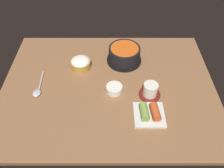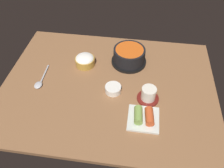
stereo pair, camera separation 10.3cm
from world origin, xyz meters
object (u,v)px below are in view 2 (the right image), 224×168
object	(u,v)px
stone_pot	(129,56)
tea_cup_with_saucer	(148,94)
rice_bowl	(85,60)
kimchi_plate	(144,117)
spoon	(40,82)
banchan_cup_center	(113,89)

from	to	relation	value
stone_pot	tea_cup_with_saucer	xyz separation A→B (cm)	(10.67, -23.61, -1.15)
rice_bowl	kimchi_plate	size ratio (longest dim) A/B	0.78
stone_pot	kimchi_plate	xyz separation A→B (cm)	(9.22, -34.94, -2.54)
kimchi_plate	spoon	bearing A→B (deg)	164.22
rice_bowl	stone_pot	bearing A→B (deg)	12.88
stone_pot	rice_bowl	size ratio (longest dim) A/B	1.81
stone_pot	rice_bowl	bearing A→B (deg)	-167.12
stone_pot	banchan_cup_center	xyz separation A→B (cm)	(-5.26, -21.21, -2.55)
tea_cup_with_saucer	banchan_cup_center	bearing A→B (deg)	171.45
stone_pot	spoon	bearing A→B (deg)	-152.64
rice_bowl	tea_cup_with_saucer	distance (cm)	37.58
tea_cup_with_saucer	spoon	xyz separation A→B (cm)	(-51.08, 2.70, -2.45)
tea_cup_with_saucer	banchan_cup_center	size ratio (longest dim) A/B	1.32
stone_pot	kimchi_plate	bearing A→B (deg)	-75.21
rice_bowl	kimchi_plate	world-z (taller)	rice_bowl
rice_bowl	kimchi_plate	xyz separation A→B (cm)	(31.23, -29.90, -1.23)
banchan_cup_center	kimchi_plate	distance (cm)	19.95
stone_pot	spoon	size ratio (longest dim) A/B	1.09
stone_pot	kimchi_plate	world-z (taller)	stone_pot
kimchi_plate	stone_pot	bearing A→B (deg)	104.79
tea_cup_with_saucer	rice_bowl	bearing A→B (deg)	150.38
tea_cup_with_saucer	spoon	distance (cm)	51.21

